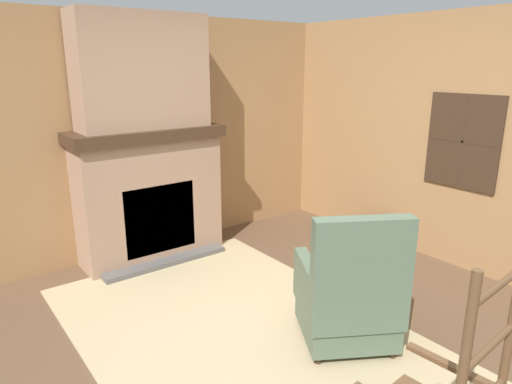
{
  "coord_description": "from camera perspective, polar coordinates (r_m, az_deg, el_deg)",
  "views": [
    {
      "loc": [
        2.12,
        -1.83,
        1.96
      ],
      "look_at": [
        -0.86,
        0.43,
        0.9
      ],
      "focal_mm": 32.0,
      "sensor_mm": 36.0,
      "label": 1
    }
  ],
  "objects": [
    {
      "name": "ground_plane",
      "position": [
        3.42,
        3.12,
        -19.17
      ],
      "size": [
        14.0,
        14.0,
        0.0
      ],
      "primitive_type": "plane",
      "color": "brown"
    },
    {
      "name": "decorative_plate_on_mantel",
      "position": [
        4.7,
        -13.36,
        9.45
      ],
      "size": [
        0.07,
        0.26,
        0.26
      ],
      "color": "#336093",
      "rests_on": "fireplace_hearth"
    },
    {
      "name": "fireplace_hearth",
      "position": [
        4.75,
        -13.07,
        -0.34
      ],
      "size": [
        0.67,
        1.52,
        1.35
      ],
      "color": "#9E7A60",
      "rests_on": "ground"
    },
    {
      "name": "storage_case",
      "position": [
        4.87,
        -8.61,
        9.07
      ],
      "size": [
        0.17,
        0.26,
        0.11
      ],
      "color": "black",
      "rests_on": "fireplace_hearth"
    },
    {
      "name": "armchair",
      "position": [
        3.35,
        11.55,
        -12.81
      ],
      "size": [
        0.87,
        0.88,
        1.03
      ],
      "rotation": [
        0.0,
        0.0,
        2.61
      ],
      "color": "#516651",
      "rests_on": "ground"
    },
    {
      "name": "area_rug",
      "position": [
        3.5,
        -0.65,
        -18.14
      ],
      "size": [
        3.46,
        2.09,
        0.01
      ],
      "color": "tan",
      "rests_on": "ground"
    },
    {
      "name": "wood_panel_wall_left",
      "position": [
        4.88,
        -14.8,
        6.57
      ],
      "size": [
        0.06,
        5.22,
        2.44
      ],
      "color": "#9E7247",
      "rests_on": "ground"
    },
    {
      "name": "chimney_breast",
      "position": [
        4.59,
        -14.1,
        14.39
      ],
      "size": [
        0.4,
        1.25,
        1.07
      ],
      "color": "#9E7A60",
      "rests_on": "fireplace_hearth"
    },
    {
      "name": "wood_panel_wall_back",
      "position": [
        4.74,
        25.61,
        5.29
      ],
      "size": [
        5.22,
        0.09,
        2.44
      ],
      "color": "#9E7247",
      "rests_on": "ground"
    },
    {
      "name": "oil_lamp_vase",
      "position": [
        4.57,
        -16.7,
        8.46
      ],
      "size": [
        0.09,
        0.09,
        0.23
      ],
      "color": "#B24C42",
      "rests_on": "fireplace_hearth"
    },
    {
      "name": "firewood_stack",
      "position": [
        5.18,
        13.26,
        -5.19
      ],
      "size": [
        0.47,
        0.4,
        0.28
      ],
      "rotation": [
        0.0,
        0.0,
        -0.04
      ],
      "color": "brown",
      "rests_on": "ground"
    }
  ]
}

